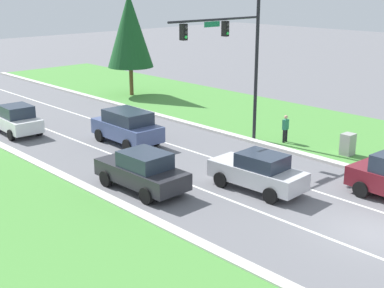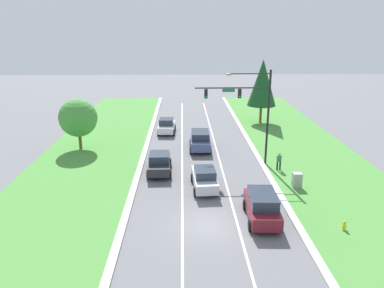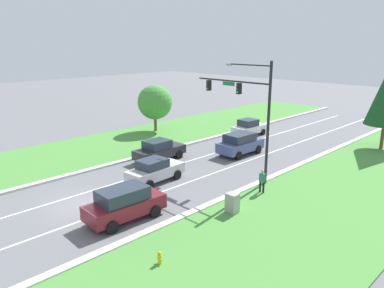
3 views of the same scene
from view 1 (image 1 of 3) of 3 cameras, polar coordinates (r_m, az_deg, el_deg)
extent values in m
plane|color=slate|center=(21.58, 19.04, -8.81)|extent=(160.00, 160.00, 0.00)
cube|color=beige|center=(17.24, 9.78, -14.60)|extent=(0.50, 90.00, 0.15)
cube|color=white|center=(20.14, 16.56, -10.46)|extent=(0.14, 81.00, 0.01)
cylinder|color=black|center=(31.14, 6.88, 8.15)|extent=(0.20, 0.20, 8.76)
cylinder|color=black|center=(28.40, 2.64, 13.12)|extent=(6.62, 0.12, 0.12)
cube|color=#147042|center=(28.18, 2.15, 12.65)|extent=(1.10, 0.04, 0.28)
cube|color=black|center=(28.91, 3.56, 12.18)|extent=(0.28, 0.32, 0.80)
sphere|color=#2D2D2D|center=(28.78, 3.83, 12.62)|extent=(0.16, 0.16, 0.16)
sphere|color=#2D2D2D|center=(28.80, 3.82, 12.16)|extent=(0.16, 0.16, 0.16)
sphere|color=#23D647|center=(28.82, 3.81, 11.70)|extent=(0.16, 0.16, 0.16)
cube|color=black|center=(26.83, -0.91, 11.85)|extent=(0.28, 0.32, 0.80)
sphere|color=#2D2D2D|center=(26.69, -0.66, 12.33)|extent=(0.16, 0.16, 0.16)
sphere|color=#2D2D2D|center=(26.71, -0.66, 11.83)|extent=(0.16, 0.16, 0.16)
sphere|color=#23D647|center=(26.73, -0.66, 11.34)|extent=(0.16, 0.16, 0.16)
cube|color=white|center=(34.88, -18.26, 2.22)|extent=(1.99, 4.22, 0.77)
cube|color=#283342|center=(34.48, -18.21, 3.34)|extent=(1.71, 1.94, 0.72)
cylinder|color=black|center=(36.45, -17.72, 2.25)|extent=(0.27, 0.69, 0.68)
cylinder|color=black|center=(34.16, -16.00, 1.45)|extent=(0.27, 0.69, 0.68)
cylinder|color=black|center=(33.50, -18.73, 0.91)|extent=(0.27, 0.69, 0.68)
cube|color=#475684|center=(31.26, -6.95, 1.51)|extent=(2.10, 4.64, 0.89)
cube|color=#283342|center=(30.97, -6.88, 2.90)|extent=(1.86, 2.80, 0.72)
cylinder|color=black|center=(33.05, -6.96, 1.54)|extent=(0.26, 0.75, 0.75)
cylinder|color=black|center=(32.01, -9.83, 0.92)|extent=(0.26, 0.75, 0.75)
cylinder|color=black|center=(30.83, -3.91, 0.52)|extent=(0.26, 0.75, 0.75)
cylinder|color=black|center=(29.72, -6.88, -0.19)|extent=(0.26, 0.75, 0.75)
cylinder|color=black|center=(26.02, 19.76, -3.60)|extent=(0.27, 0.74, 0.73)
cylinder|color=black|center=(24.50, 17.59, -4.64)|extent=(0.27, 0.74, 0.73)
cube|color=#28282D|center=(24.21, -5.43, -3.18)|extent=(1.98, 4.72, 0.76)
cube|color=#283342|center=(23.76, -5.05, -1.70)|extent=(1.74, 2.14, 0.70)
cylinder|color=black|center=(25.95, -5.85, -2.70)|extent=(0.26, 0.75, 0.74)
cylinder|color=black|center=(24.92, -9.16, -3.67)|extent=(0.26, 0.75, 0.74)
cylinder|color=black|center=(23.88, -1.48, -4.37)|extent=(0.26, 0.75, 0.74)
cylinder|color=black|center=(22.75, -4.88, -5.53)|extent=(0.26, 0.75, 0.74)
cube|color=silver|center=(24.24, 6.93, -3.23)|extent=(1.97, 4.59, 0.77)
cube|color=#283342|center=(23.85, 7.51, -1.79)|extent=(1.66, 2.11, 0.63)
cylinder|color=black|center=(25.80, 5.57, -2.84)|extent=(0.28, 0.73, 0.72)
cylinder|color=black|center=(24.56, 3.10, -3.81)|extent=(0.28, 0.73, 0.72)
cylinder|color=black|center=(24.29, 10.75, -4.34)|extent=(0.28, 0.73, 0.72)
cylinder|color=black|center=(22.97, 8.40, -5.47)|extent=(0.28, 0.73, 0.72)
cube|color=#9E9E99|center=(29.96, 16.27, -0.10)|extent=(0.70, 0.60, 1.26)
cylinder|color=black|center=(31.52, 9.75, 0.76)|extent=(0.14, 0.14, 0.84)
cylinder|color=black|center=(31.73, 10.02, 0.85)|extent=(0.14, 0.14, 0.84)
cube|color=#287556|center=(31.43, 9.95, 2.07)|extent=(0.39, 0.24, 0.60)
sphere|color=tan|center=(31.33, 9.99, 2.84)|extent=(0.22, 0.22, 0.22)
cylinder|color=brown|center=(44.73, -6.49, 6.65)|extent=(0.32, 0.32, 2.42)
cone|color=#194C23|center=(44.20, -6.67, 12.00)|extent=(3.72, 3.72, 5.95)
camera|label=2|loc=(20.74, 88.78, 10.04)|focal=35.00mm
camera|label=3|loc=(37.89, 51.42, 12.17)|focal=35.00mm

